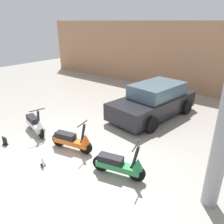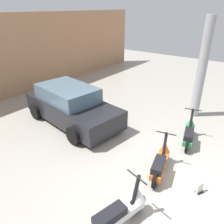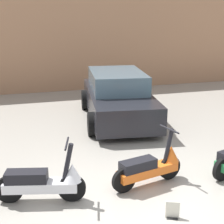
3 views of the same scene
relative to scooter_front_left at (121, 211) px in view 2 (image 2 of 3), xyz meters
name	(u,v)px [view 2 (image 2 of 3)]	position (x,y,z in m)	size (l,w,h in m)	color
ground_plane	(178,186)	(1.60, -0.51, -0.35)	(28.00, 28.00, 0.00)	#9E998E
scooter_front_left	(121,211)	(0.00, 0.00, 0.00)	(1.38, 0.62, 0.98)	black
scooter_front_right	(161,161)	(1.80, 0.06, -0.01)	(1.35, 0.60, 0.96)	black
scooter_front_center	(189,132)	(3.58, -0.02, -0.01)	(1.35, 0.62, 0.96)	black
car_rear_left	(71,105)	(2.37, 3.83, 0.27)	(2.24, 4.00, 1.30)	black
placard_near_right_scooter	(200,189)	(1.72, -0.96, -0.23)	(0.20, 0.17, 0.26)	black
support_column_side	(202,70)	(5.55, 0.46, 1.44)	(0.32, 0.32, 3.57)	#99999E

